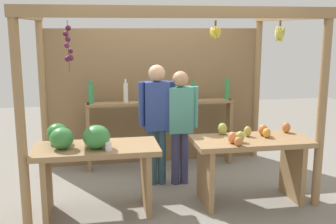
% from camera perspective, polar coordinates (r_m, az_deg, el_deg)
% --- Properties ---
extents(ground_plane, '(12.00, 12.00, 0.00)m').
position_cam_1_polar(ground_plane, '(5.67, -0.35, -9.84)').
color(ground_plane, gray).
rests_on(ground_plane, ground).
extents(market_stall, '(3.40, 2.05, 2.28)m').
position_cam_1_polar(market_stall, '(5.78, -1.14, 4.22)').
color(market_stall, '#99754C').
rests_on(market_stall, ground).
extents(fruit_counter_left, '(1.38, 0.68, 1.04)m').
position_cam_1_polar(fruit_counter_left, '(4.69, -10.70, -5.94)').
color(fruit_counter_left, '#99754C').
rests_on(fruit_counter_left, ground).
extents(fruit_counter_right, '(1.38, 0.64, 0.93)m').
position_cam_1_polar(fruit_counter_right, '(5.05, 11.27, -5.72)').
color(fruit_counter_right, '#99754C').
rests_on(fruit_counter_right, ground).
extents(bottle_shelf_unit, '(2.18, 0.22, 1.36)m').
position_cam_1_polar(bottle_shelf_unit, '(6.13, -1.13, -0.42)').
color(bottle_shelf_unit, '#99754C').
rests_on(bottle_shelf_unit, ground).
extents(vendor_man, '(0.48, 0.22, 1.60)m').
position_cam_1_polar(vendor_man, '(5.39, -1.53, -0.28)').
color(vendor_man, '#305161').
rests_on(vendor_man, ground).
extents(vendor_woman, '(0.48, 0.21, 1.52)m').
position_cam_1_polar(vendor_woman, '(5.42, 1.69, -0.82)').
color(vendor_woman, '#3B3D67').
rests_on(vendor_woman, ground).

